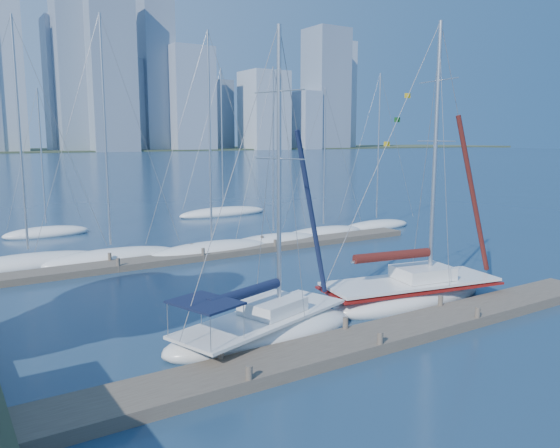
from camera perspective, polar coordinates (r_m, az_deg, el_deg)
ground at (r=19.63m, az=8.54°, el=-12.56°), size 700.00×700.00×0.00m
near_dock at (r=19.56m, az=8.55°, el=-12.01°), size 26.00×2.00×0.40m
far_dock at (r=33.59m, az=-7.05°, el=-3.10°), size 30.00×1.80×0.36m
sailboat_navy at (r=19.69m, az=-1.78°, el=-9.51°), size 8.02×4.68×11.53m
sailboat_maroon at (r=24.75m, az=13.57°, el=-5.82°), size 8.86×4.25×12.58m
bg_boat_0 at (r=33.50m, az=-24.74°, el=-3.73°), size 8.72×4.49×13.94m
bg_boat_1 at (r=33.48m, az=-17.22°, el=-3.32°), size 8.37×3.53×14.32m
bg_boat_2 at (r=34.35m, az=-7.12°, el=-2.67°), size 8.40×3.54×13.84m
bg_boat_3 at (r=37.07m, az=-0.69°, el=-1.78°), size 7.35×3.98×12.08m
bg_boat_4 at (r=40.42m, az=4.56°, el=-0.93°), size 7.07×2.40×11.01m
bg_boat_5 at (r=44.36m, az=10.03°, el=-0.15°), size 6.83×3.78×12.41m
bg_boat_6 at (r=43.91m, az=-23.19°, el=-0.83°), size 6.37×4.34×11.02m
bg_boat_7 at (r=51.38m, az=-5.95°, el=1.21°), size 9.02×3.66×13.78m
skyline at (r=307.02m, az=-26.92°, el=13.19°), size 503.17×51.31×105.13m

